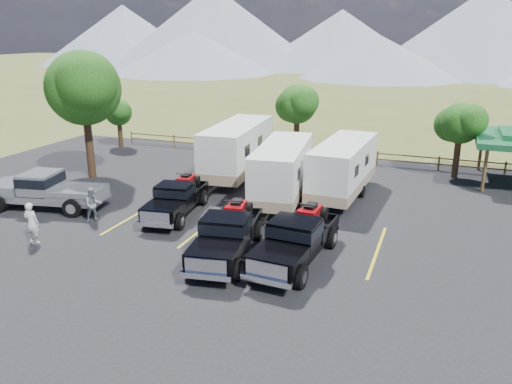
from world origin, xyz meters
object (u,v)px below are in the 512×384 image
(trailer_center, at_px, (282,172))
(pickup_silver, at_px, (45,190))
(trailer_left, at_px, (237,150))
(rig_center, at_px, (227,233))
(rig_right, at_px, (297,238))
(rig_left, at_px, (177,198))
(trailer_right, at_px, (343,168))
(tree_big_nw, at_px, (83,88))
(person_b, at_px, (93,205))
(person_a, at_px, (32,223))

(trailer_center, relative_size, pickup_silver, 1.34)
(trailer_center, bearing_deg, trailer_left, 132.74)
(trailer_left, bearing_deg, rig_center, -73.82)
(rig_right, relative_size, pickup_silver, 0.92)
(rig_left, xyz_separation_m, trailer_right, (7.16, 5.86, 0.72))
(tree_big_nw, relative_size, rig_left, 1.37)
(rig_right, bearing_deg, rig_left, 161.02)
(rig_right, bearing_deg, trailer_right, 93.55)
(trailer_center, height_order, pickup_silver, trailer_center)
(rig_right, relative_size, trailer_center, 0.68)
(pickup_silver, distance_m, person_b, 3.64)
(rig_right, relative_size, trailer_right, 0.70)
(trailer_left, relative_size, trailer_right, 1.10)
(trailer_right, xyz_separation_m, pickup_silver, (-14.01, -7.46, -0.61))
(rig_left, bearing_deg, pickup_silver, -175.31)
(rig_left, height_order, trailer_left, trailer_left)
(tree_big_nw, distance_m, person_b, 9.52)
(tree_big_nw, xyz_separation_m, rig_center, (12.81, -7.63, -4.60))
(tree_big_nw, height_order, rig_center, tree_big_nw)
(trailer_left, xyz_separation_m, person_a, (-4.31, -12.69, -0.84))
(rig_right, distance_m, trailer_right, 8.87)
(person_b, bearing_deg, trailer_left, 18.62)
(pickup_silver, xyz_separation_m, person_b, (3.57, -0.70, -0.15))
(trailer_center, bearing_deg, rig_left, -144.56)
(rig_center, bearing_deg, pickup_silver, 161.30)
(rig_left, xyz_separation_m, trailer_left, (0.22, 7.32, 0.88))
(tree_big_nw, distance_m, rig_right, 17.75)
(tree_big_nw, xyz_separation_m, trailer_left, (8.70, 3.20, -3.79))
(trailer_left, distance_m, pickup_silver, 11.41)
(rig_left, height_order, person_a, person_a)
(person_b, bearing_deg, pickup_silver, 117.52)
(trailer_left, relative_size, trailer_center, 1.08)
(rig_center, distance_m, trailer_right, 9.80)
(pickup_silver, bearing_deg, person_b, 68.05)
(tree_big_nw, xyz_separation_m, rig_left, (8.48, -4.12, -4.67))
(tree_big_nw, height_order, pickup_silver, tree_big_nw)
(trailer_center, distance_m, pickup_silver, 12.44)
(rig_center, bearing_deg, rig_right, 1.33)
(person_a, bearing_deg, pickup_silver, -61.48)
(trailer_left, relative_size, pickup_silver, 1.45)
(rig_center, height_order, person_a, rig_center)
(rig_left, relative_size, person_b, 3.33)
(trailer_right, bearing_deg, trailer_center, -144.33)
(trailer_center, relative_size, person_b, 5.25)
(tree_big_nw, xyz_separation_m, person_b, (5.21, -6.43, -4.70))
(rig_left, distance_m, person_a, 6.75)
(pickup_silver, bearing_deg, rig_center, 69.48)
(tree_big_nw, height_order, person_b, tree_big_nw)
(rig_left, distance_m, trailer_center, 5.87)
(trailer_left, bearing_deg, pickup_silver, -132.97)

